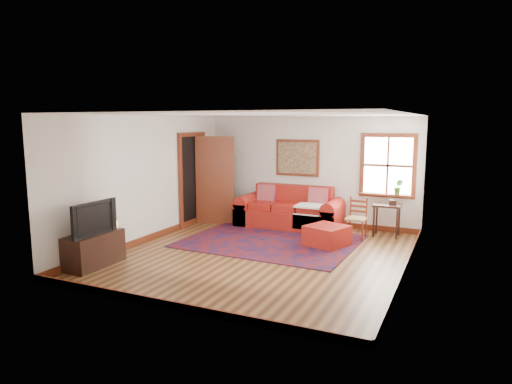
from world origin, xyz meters
The scene contains 13 objects.
ground centered at (0.00, 0.00, 0.00)m, with size 5.50×5.50×0.00m, color #442512.
room_envelope centered at (0.00, 0.02, 1.65)m, with size 5.04×5.54×2.52m.
window centered at (1.78, 2.70, 1.31)m, with size 1.18×0.20×1.38m.
doorway centered at (-2.21, 1.78, 1.07)m, with size 0.89×1.08×2.14m.
framed_artwork centered at (-0.30, 2.71, 1.55)m, with size 1.05×0.07×0.85m.
persian_rug centered at (-0.19, 0.92, 0.01)m, with size 3.31×2.65×0.02m, color #63100E.
red_leather_sofa centered at (-0.31, 2.29, 0.31)m, with size 2.37×0.98×0.93m.
red_ottoman centered at (0.91, 1.05, 0.20)m, with size 0.70×0.70×0.40m, color maroon.
side_table centered at (1.83, 2.31, 0.56)m, with size 0.56×0.42×0.68m.
ladder_back_chair centered at (1.31, 1.88, 0.45)m, with size 0.41×0.39×0.85m.
media_cabinet centered at (-2.26, -1.77, 0.28)m, with size 0.46×1.02×0.56m, color black.
television centered at (-2.24, -1.84, 0.83)m, with size 0.95×0.13×0.55m, color black.
candle_hurricane centered at (-2.21, -1.32, 0.64)m, with size 0.12×0.12×0.18m.
Camera 1 is at (3.23, -7.31, 2.37)m, focal length 32.00 mm.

